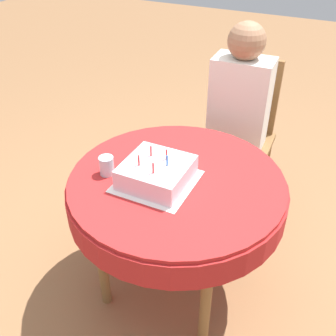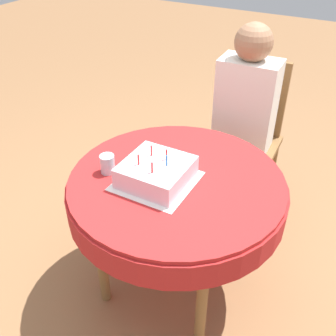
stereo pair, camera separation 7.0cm
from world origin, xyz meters
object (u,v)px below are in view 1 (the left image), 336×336
chair (239,131)px  birthday_cake (157,172)px  person (238,107)px  drinking_glass (107,166)px

chair → birthday_cake: bearing=-99.0°
person → drinking_glass: (-0.34, -0.87, 0.02)m
chair → person: person is taller
person → drinking_glass: 0.93m
drinking_glass → person: bearing=68.4°
person → birthday_cake: 0.83m
chair → drinking_glass: size_ratio=10.89×
birthday_cake → drinking_glass: size_ratio=3.14×
birthday_cake → drinking_glass: (-0.23, -0.05, -0.01)m
drinking_glass → chair: bearing=70.6°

